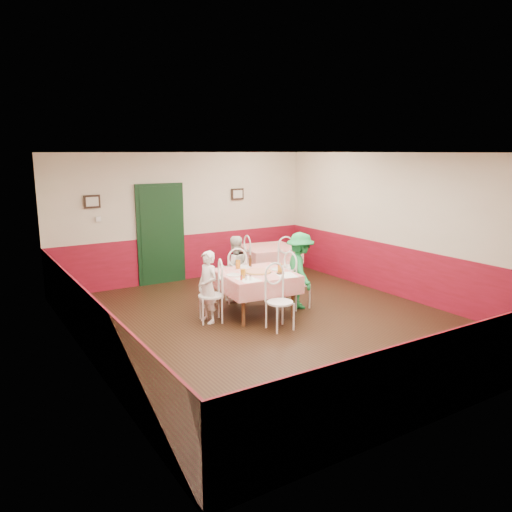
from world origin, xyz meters
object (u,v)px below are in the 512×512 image
chair_second_b (289,267)px  beer_bottle (250,262)px  wallet (280,273)px  diner_left (208,287)px  chair_right (297,284)px  chair_far (236,279)px  second_table (269,264)px  main_table (256,294)px  diner_far (235,269)px  pizza (258,272)px  chair_second_a (240,264)px  glass_a (243,274)px  diner_right (300,270)px  glass_c (238,264)px  chair_left (211,296)px  glass_b (280,268)px  chair_near (280,302)px

chair_second_b → beer_bottle: beer_bottle is taller
wallet → diner_left: size_ratio=0.09×
chair_right → chair_far: 1.20m
second_table → chair_far: (-1.43, -1.01, 0.08)m
main_table → diner_far: diner_far is taller
chair_right → wallet: size_ratio=8.18×
pizza → chair_second_a: bearing=68.7°
glass_a → beer_bottle: beer_bottle is taller
diner_right → chair_right: bearing=104.7°
main_table → diner_right: 0.96m
chair_right → glass_c: 1.15m
glass_a → wallet: bearing=-8.2°
diner_far → diner_right: size_ratio=0.91×
chair_left → chair_far: size_ratio=1.00×
chair_second_b → pizza: chair_second_b is taller
pizza → diner_far: bearing=86.4°
main_table → diner_right: diner_right is taller
glass_b → beer_bottle: bearing=109.6°
chair_right → diner_left: size_ratio=0.74×
glass_c → diner_right: 1.14m
main_table → glass_b: 0.62m
glass_a → wallet: 0.69m
chair_far → chair_second_b: same height
chair_second_b → glass_b: size_ratio=5.90×
chair_far → glass_b: glass_b is taller
chair_second_b → glass_c: glass_c is taller
second_table → chair_near: (-1.58, -2.71, 0.08)m
chair_near → diner_right: (0.97, 0.77, 0.25)m
pizza → glass_b: 0.39m
second_table → chair_far: chair_far is taller
chair_left → diner_right: diner_right is taller
chair_second_a → chair_second_b: size_ratio=1.00×
second_table → beer_bottle: size_ratio=5.65×
chair_right → chair_second_b: bearing=-31.8°
glass_c → chair_second_a: bearing=58.7°
wallet → diner_far: size_ratio=0.09×
chair_left → pizza: bearing=101.9°
diner_far → chair_left: bearing=50.9°
diner_right → chair_second_b: bearing=-7.4°
chair_second_a → diner_right: (0.14, -1.94, 0.25)m
chair_left → glass_a: bearing=73.8°
chair_left → diner_left: diner_left is taller
chair_far → beer_bottle: bearing=115.0°
chair_near → glass_b: 0.85m
chair_far → diner_far: 0.19m
wallet → diner_right: 0.66m
main_table → chair_second_a: bearing=67.9°
main_table → glass_c: 0.64m
beer_bottle → diner_right: diner_right is taller
second_table → diner_left: 3.00m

